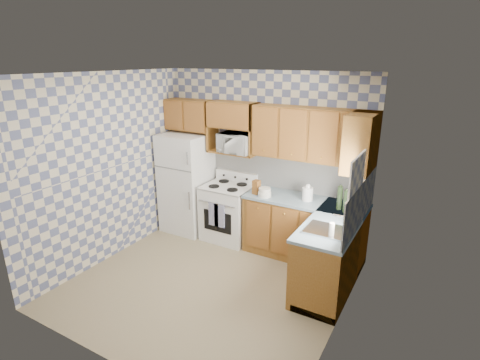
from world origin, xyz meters
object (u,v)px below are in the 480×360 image
Objects in this scene: refrigerator at (187,183)px; electric_kettle at (308,194)px; microwave at (237,143)px; stove_body at (228,213)px.

electric_kettle is at bearing 0.95° from refrigerator.
microwave is 2.85× the size of electric_kettle.
stove_body is (0.80, 0.03, -0.39)m from refrigerator.
microwave is at bearing 174.58° from electric_kettle.
microwave reaches higher than electric_kettle.
refrigerator reaches higher than electric_kettle.
electric_kettle reaches higher than stove_body.
electric_kettle is (2.13, 0.04, 0.18)m from refrigerator.
refrigerator is 3.06× the size of microwave.
stove_body is at bearing 1.78° from refrigerator.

